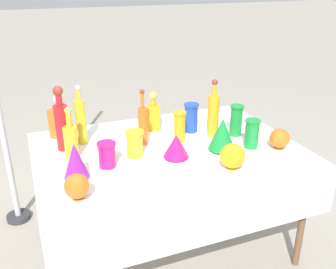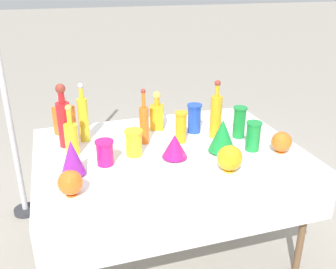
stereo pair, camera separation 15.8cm
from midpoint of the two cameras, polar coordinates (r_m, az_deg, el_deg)
ground_plane at (r=2.79m, az=-1.69°, el=-16.43°), size 40.00×40.00×0.00m
display_table at (r=2.37m, az=-1.61°, el=-3.76°), size 1.64×1.19×0.76m
tall_bottle_0 at (r=2.42m, az=-17.70°, el=1.63°), size 0.09×0.09×0.41m
tall_bottle_1 at (r=2.32m, az=-16.49°, el=-0.81°), size 0.08×0.08×0.32m
tall_bottle_2 at (r=2.52m, az=5.14°, el=3.13°), size 0.08×0.08×0.40m
tall_bottle_3 at (r=2.48m, az=-14.95°, el=2.15°), size 0.07×0.07×0.39m
tall_bottle_4 at (r=2.41m, az=-5.72°, el=1.62°), size 0.06×0.06×0.37m
square_decanter_0 at (r=2.63m, az=-17.83°, el=1.97°), size 0.15×0.15×0.29m
square_decanter_1 at (r=2.65m, az=-3.95°, el=3.02°), size 0.12×0.12×0.28m
slender_vase_0 at (r=2.57m, az=8.64°, el=2.26°), size 0.09×0.09×0.21m
slender_vase_1 at (r=2.40m, az=10.83°, el=0.24°), size 0.10×0.10×0.19m
slender_vase_2 at (r=2.60m, az=1.82°, el=2.68°), size 0.11×0.11×0.20m
slender_vase_3 at (r=2.17m, az=-11.36°, el=-2.93°), size 0.11×0.11×0.15m
slender_vase_4 at (r=2.44m, az=-0.07°, el=1.31°), size 0.09×0.09×0.21m
slender_vase_5 at (r=2.27m, az=-7.09°, el=-1.30°), size 0.11×0.11×0.16m
fluted_vase_0 at (r=2.08m, az=-16.09°, el=-3.84°), size 0.14×0.14×0.21m
fluted_vase_1 at (r=2.23m, az=-0.84°, el=-1.78°), size 0.15×0.15×0.15m
fluted_vase_2 at (r=2.33m, az=6.36°, el=0.08°), size 0.17×0.17×0.21m
round_bowl_0 at (r=2.13m, az=7.72°, el=-3.31°), size 0.14×0.14×0.15m
round_bowl_1 at (r=1.91m, az=-16.04°, el=-7.65°), size 0.13×0.13×0.14m
round_bowl_2 at (r=2.43m, az=14.86°, el=-0.62°), size 0.13×0.13×0.13m
price_tag_left at (r=2.06m, az=9.43°, el=-6.27°), size 0.06×0.03×0.04m
price_tag_center at (r=2.11m, az=13.48°, el=-6.04°), size 0.06×0.02×0.03m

